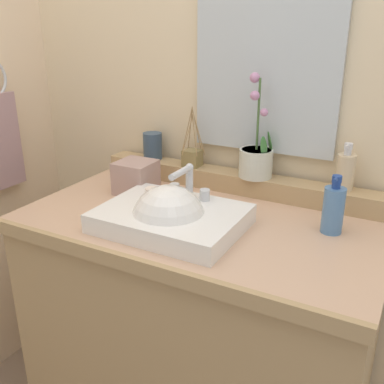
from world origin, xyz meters
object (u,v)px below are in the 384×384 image
at_px(tissue_box, 136,177).
at_px(soap_bar, 154,190).
at_px(potted_plant, 256,157).
at_px(soap_dispenser, 345,171).
at_px(tumbler_cup, 153,146).
at_px(hand_towel, 3,142).
at_px(sink_basin, 170,220).
at_px(reed_diffuser, 192,157).
at_px(lotion_bottle, 333,209).

bearing_deg(tissue_box, soap_bar, -35.47).
bearing_deg(potted_plant, soap_dispenser, 2.20).
height_order(soap_bar, tissue_box, tissue_box).
bearing_deg(tissue_box, tumbler_cup, 105.60).
bearing_deg(hand_towel, soap_dispenser, 11.40).
relative_size(sink_basin, reed_diffuser, 1.86).
bearing_deg(tumbler_cup, soap_bar, -56.36).
bearing_deg(tissue_box, sink_basin, -37.44).
bearing_deg(soap_dispenser, reed_diffuser, -178.99).
relative_size(soap_dispenser, hand_towel, 0.41).
bearing_deg(sink_basin, reed_diffuser, 108.81).
bearing_deg(potted_plant, hand_towel, -165.90).
height_order(soap_dispenser, lotion_bottle, soap_dispenser).
height_order(sink_basin, hand_towel, hand_towel).
relative_size(soap_bar, soap_dispenser, 0.45).
relative_size(soap_bar, hand_towel, 0.18).
relative_size(potted_plant, reed_diffuser, 1.59).
distance_m(potted_plant, soap_dispenser, 0.30).
height_order(soap_bar, potted_plant, potted_plant).
relative_size(potted_plant, tissue_box, 2.77).
distance_m(soap_dispenser, hand_towel, 1.32).
xyz_separation_m(potted_plant, lotion_bottle, (0.31, -0.18, -0.06)).
xyz_separation_m(soap_bar, potted_plant, (0.24, 0.29, 0.07)).
height_order(tumbler_cup, tissue_box, tumbler_cup).
distance_m(tissue_box, hand_towel, 0.61).
bearing_deg(sink_basin, potted_plant, 72.42).
xyz_separation_m(soap_dispenser, reed_diffuser, (-0.56, -0.01, -0.03)).
bearing_deg(lotion_bottle, reed_diffuser, 162.02).
bearing_deg(sink_basin, lotion_bottle, 25.32).
height_order(sink_basin, potted_plant, potted_plant).
relative_size(soap_bar, reed_diffuser, 0.31).
bearing_deg(sink_basin, tumbler_cup, 128.47).
relative_size(tumbler_cup, lotion_bottle, 0.59).
relative_size(soap_bar, lotion_bottle, 0.39).
distance_m(sink_basin, soap_bar, 0.16).
bearing_deg(reed_diffuser, lotion_bottle, -17.98).
relative_size(tumbler_cup, hand_towel, 0.27).
bearing_deg(lotion_bottle, soap_dispenser, 92.75).
distance_m(soap_dispenser, reed_diffuser, 0.56).
distance_m(soap_bar, tissue_box, 0.18).
relative_size(lotion_bottle, hand_towel, 0.46).
xyz_separation_m(lotion_bottle, tissue_box, (-0.70, -0.00, -0.02)).
height_order(soap_dispenser, tumbler_cup, soap_dispenser).
bearing_deg(soap_dispenser, soap_bar, -150.82).
distance_m(sink_basin, soap_dispenser, 0.59).
distance_m(soap_dispenser, lotion_bottle, 0.20).
distance_m(soap_bar, potted_plant, 0.38).
distance_m(potted_plant, reed_diffuser, 0.26).
height_order(soap_dispenser, reed_diffuser, reed_diffuser).
bearing_deg(soap_dispenser, hand_towel, -168.60).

